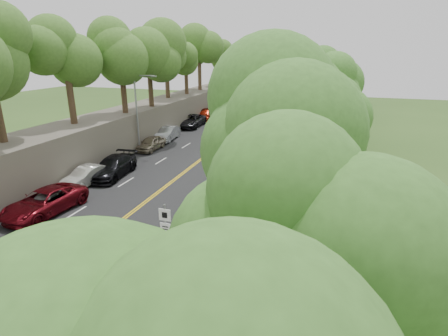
{
  "coord_description": "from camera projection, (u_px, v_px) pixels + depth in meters",
  "views": [
    {
      "loc": [
        8.51,
        -16.7,
        10.18
      ],
      "look_at": [
        0.5,
        8.0,
        1.4
      ],
      "focal_mm": 28.0,
      "sensor_mm": 36.0,
      "label": 1
    }
  ],
  "objects": [
    {
      "name": "trees_fenceside",
      "position": [
        321.0,
        89.0,
        30.02
      ],
      "size": [
        7.0,
        66.0,
        14.0
      ],
      "primitive_type": null,
      "color": "#4B8831",
      "rests_on": "ground"
    },
    {
      "name": "construction_barrel",
      "position": [
        290.0,
        149.0,
        36.16
      ],
      "size": [
        0.55,
        0.55,
        0.9
      ],
      "primitive_type": "cylinder",
      "color": "orange",
      "rests_on": "sidewalk"
    },
    {
      "name": "chainlink_fence",
      "position": [
        289.0,
        154.0,
        32.63
      ],
      "size": [
        0.04,
        66.0,
        2.0
      ],
      "primitive_type": "cube",
      "color": "slate",
      "rests_on": "ground"
    },
    {
      "name": "painter_2",
      "position": [
        199.0,
        209.0,
        21.52
      ],
      "size": [
        0.85,
        0.96,
        1.66
      ],
      "primitive_type": "imported",
      "rotation": [
        0.0,
        0.0,
        1.89
      ],
      "color": "black",
      "rests_on": "sidewalk"
    },
    {
      "name": "sidewalk",
      "position": [
        267.0,
        161.0,
        33.56
      ],
      "size": [
        4.2,
        66.0,
        0.05
      ],
      "primitive_type": "cube",
      "color": "gray",
      "rests_on": "ground"
    },
    {
      "name": "car_3",
      "position": [
        113.0,
        167.0,
        29.39
      ],
      "size": [
        2.88,
        5.86,
        1.64
      ],
      "primitive_type": "imported",
      "rotation": [
        0.0,
        0.0,
        0.1
      ],
      "color": "black",
      "rests_on": "road"
    },
    {
      "name": "car_0",
      "position": [
        47.0,
        202.0,
        22.92
      ],
      "size": [
        2.04,
        4.23,
        1.39
      ],
      "primitive_type": "imported",
      "rotation": [
        0.0,
        0.0,
        0.1
      ],
      "color": "#ACACB2",
      "rests_on": "road"
    },
    {
      "name": "car_5",
      "position": [
        167.0,
        133.0,
        41.26
      ],
      "size": [
        2.18,
        4.99,
        1.59
      ],
      "primitive_type": "imported",
      "rotation": [
        0.0,
        0.0,
        0.1
      ],
      "color": "#9B9FA2",
      "rests_on": "road"
    },
    {
      "name": "road",
      "position": [
        190.0,
        154.0,
        35.88
      ],
      "size": [
        11.2,
        66.0,
        0.04
      ],
      "primitive_type": "cube",
      "color": "black",
      "rests_on": "ground"
    },
    {
      "name": "painter_0",
      "position": [
        221.0,
        194.0,
        24.03
      ],
      "size": [
        0.54,
        0.78,
        1.53
      ],
      "primitive_type": "imported",
      "rotation": [
        0.0,
        0.0,
        1.64
      ],
      "color": "#D89600",
      "rests_on": "sidewalk"
    },
    {
      "name": "streetlight",
      "position": [
        139.0,
        108.0,
        34.98
      ],
      "size": [
        2.52,
        0.22,
        8.0
      ],
      "color": "gray",
      "rests_on": "ground"
    },
    {
      "name": "car_1",
      "position": [
        86.0,
        176.0,
        27.56
      ],
      "size": [
        1.9,
        4.48,
        1.44
      ],
      "primitive_type": "imported",
      "rotation": [
        0.0,
        0.0,
        -0.09
      ],
      "color": "white",
      "rests_on": "road"
    },
    {
      "name": "signpost",
      "position": [
        166.0,
        227.0,
        17.14
      ],
      "size": [
        0.62,
        0.09,
        3.1
      ],
      "color": "gray",
      "rests_on": "sidewalk"
    },
    {
      "name": "trees_embankment",
      "position": [
        117.0,
        47.0,
        34.74
      ],
      "size": [
        6.4,
        66.0,
        13.0
      ],
      "primitive_type": null,
      "color": "#4B7C2B",
      "rests_on": "rock_embankment"
    },
    {
      "name": "car_7",
      "position": [
        205.0,
        114.0,
        53.18
      ],
      "size": [
        2.78,
        5.92,
        1.67
      ],
      "primitive_type": "imported",
      "rotation": [
        0.0,
        0.0,
        0.08
      ],
      "color": "maroon",
      "rests_on": "road"
    },
    {
      "name": "concrete_block",
      "position": [
        257.0,
        212.0,
        22.09
      ],
      "size": [
        1.43,
        1.15,
        0.86
      ],
      "primitive_type": "cube",
      "rotation": [
        0.0,
        0.0,
        0.15
      ],
      "color": "gray",
      "rests_on": "sidewalk"
    },
    {
      "name": "car_8",
      "position": [
        215.0,
        113.0,
        54.43
      ],
      "size": [
        2.05,
        4.63,
        1.55
      ],
      "primitive_type": "imported",
      "rotation": [
        0.0,
        0.0,
        -0.05
      ],
      "color": "silver",
      "rests_on": "road"
    },
    {
      "name": "car_6",
      "position": [
        191.0,
        121.0,
        48.4
      ],
      "size": [
        3.12,
        6.17,
        1.67
      ],
      "primitive_type": "imported",
      "rotation": [
        0.0,
        0.0,
        0.06
      ],
      "color": "black",
      "rests_on": "road"
    },
    {
      "name": "rock_embankment",
      "position": [
        121.0,
        130.0,
        37.62
      ],
      "size": [
        5.0,
        66.0,
        4.0
      ],
      "primitive_type": "cube",
      "color": "#595147",
      "rests_on": "ground"
    },
    {
      "name": "person_far",
      "position": [
        287.0,
        149.0,
        34.03
      ],
      "size": [
        1.16,
        0.59,
        1.91
      ],
      "primitive_type": "imported",
      "rotation": [
        0.0,
        0.0,
        3.03
      ],
      "color": "black",
      "rests_on": "sidewalk"
    },
    {
      "name": "car_2",
      "position": [
        45.0,
        202.0,
        22.67
      ],
      "size": [
        3.06,
        5.88,
        1.58
      ],
      "primitive_type": "imported",
      "rotation": [
        0.0,
        0.0,
        -0.08
      ],
      "color": "maroon",
      "rests_on": "road"
    },
    {
      "name": "ground",
      "position": [
        175.0,
        230.0,
        20.8
      ],
      "size": [
        140.0,
        140.0,
        0.0
      ],
      "primitive_type": "plane",
      "color": "#33511E",
      "rests_on": "ground"
    },
    {
      "name": "painter_3",
      "position": [
        210.0,
        195.0,
        23.42
      ],
      "size": [
        0.98,
        1.31,
        1.81
      ],
      "primitive_type": "imported",
      "rotation": [
        0.0,
        0.0,
        1.28
      ],
      "color": "maroon",
      "rests_on": "sidewalk"
    },
    {
      "name": "car_4",
      "position": [
        151.0,
        143.0,
        37.17
      ],
      "size": [
        1.72,
        4.26,
        1.45
      ],
      "primitive_type": "imported",
      "rotation": [
        0.0,
        0.0,
        -0.0
      ],
      "color": "gray",
      "rests_on": "road"
    },
    {
      "name": "jersey_barrier",
      "position": [
        244.0,
        157.0,
        34.14
      ],
      "size": [
        0.42,
        66.0,
        0.6
      ],
      "primitive_type": "cube",
      "color": "#63C723",
      "rests_on": "ground"
    },
    {
      "name": "painter_1",
      "position": [
        235.0,
        166.0,
        29.65
      ],
      "size": [
        0.56,
        0.69,
        1.63
      ],
      "primitive_type": "imported",
      "rotation": [
        0.0,
        0.0,
        1.25
      ],
      "color": "silver",
      "rests_on": "sidewalk"
    }
  ]
}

